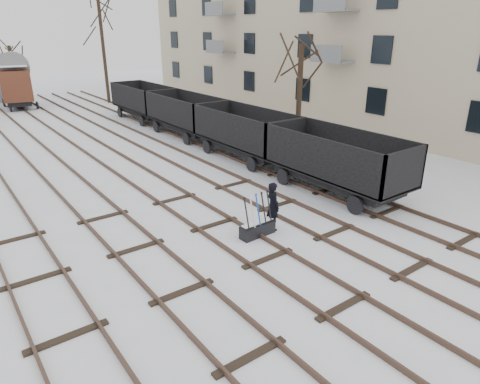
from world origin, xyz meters
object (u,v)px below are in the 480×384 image
object	(u,v)px
worker	(273,206)
freight_wagon_a	(336,170)
ground_frame	(257,228)
box_van_wagon	(17,83)

from	to	relation	value
worker	freight_wagon_a	size ratio (longest dim) A/B	0.27
ground_frame	box_van_wagon	xyz separation A→B (m)	(-1.36, 31.63, 1.85)
freight_wagon_a	box_van_wagon	size ratio (longest dim) A/B	1.23
worker	freight_wagon_a	distance (m)	4.65
box_van_wagon	freight_wagon_a	bearing A→B (deg)	-67.19
worker	ground_frame	bearing A→B (deg)	107.21
worker	box_van_wagon	xyz separation A→B (m)	(-2.11, 31.53, 1.26)
ground_frame	worker	world-z (taller)	worker
freight_wagon_a	box_van_wagon	world-z (taller)	box_van_wagon
ground_frame	worker	xyz separation A→B (m)	(0.75, 0.10, 0.59)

